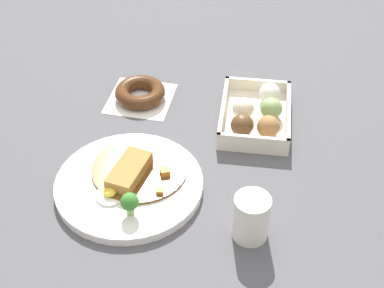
# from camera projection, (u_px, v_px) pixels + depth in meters

# --- Properties ---
(ground_plane) EXTENTS (1.60, 1.60, 0.00)m
(ground_plane) POSITION_uv_depth(u_px,v_px,m) (222.00, 168.00, 1.11)
(ground_plane) COLOR #4C4C51
(curry_plate) EXTENTS (0.28, 0.28, 0.06)m
(curry_plate) POSITION_uv_depth(u_px,v_px,m) (130.00, 182.00, 1.06)
(curry_plate) COLOR white
(curry_plate) RESTS_ON ground_plane
(donut_box) EXTENTS (0.21, 0.15, 0.06)m
(donut_box) POSITION_uv_depth(u_px,v_px,m) (257.00, 115.00, 1.20)
(donut_box) COLOR beige
(donut_box) RESTS_ON ground_plane
(chocolate_ring_donut) EXTENTS (0.15, 0.15, 0.03)m
(chocolate_ring_donut) POSITION_uv_depth(u_px,v_px,m) (140.00, 93.00, 1.27)
(chocolate_ring_donut) COLOR white
(chocolate_ring_donut) RESTS_ON ground_plane
(coffee_mug) EXTENTS (0.06, 0.06, 0.09)m
(coffee_mug) POSITION_uv_depth(u_px,v_px,m) (251.00, 217.00, 0.95)
(coffee_mug) COLOR silver
(coffee_mug) RESTS_ON ground_plane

